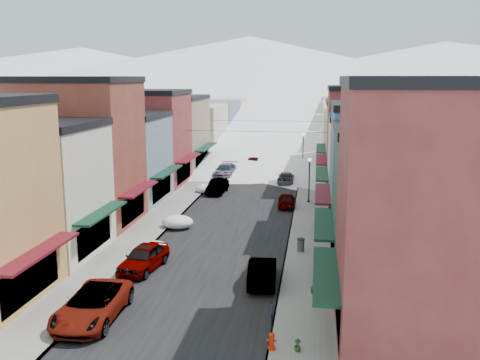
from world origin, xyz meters
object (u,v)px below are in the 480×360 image
(car_dark_hatch, at_px, (217,187))
(fire_hydrant, at_px, (272,342))
(car_silver_sedan, at_px, (144,258))
(car_white_suv, at_px, (92,305))
(trash_can, at_px, (301,245))
(car_green_sedan, at_px, (262,271))
(streetlamp_near, at_px, (309,174))

(car_dark_hatch, bearing_deg, fire_hydrant, -72.28)
(fire_hydrant, bearing_deg, car_silver_sedan, 134.17)
(car_white_suv, xyz_separation_m, fire_hydrant, (9.50, -2.00, -0.31))
(car_dark_hatch, xyz_separation_m, trash_can, (9.58, -18.75, -0.14))
(fire_hydrant, bearing_deg, car_green_sedan, 98.76)
(car_dark_hatch, height_order, car_green_sedan, car_green_sedan)
(car_green_sedan, bearing_deg, trash_can, -113.17)
(car_silver_sedan, bearing_deg, fire_hydrant, -38.00)
(car_white_suv, xyz_separation_m, car_dark_hatch, (0.80, 31.07, -0.07))
(car_dark_hatch, bearing_deg, trash_can, -59.95)
(car_silver_sedan, bearing_deg, streetlamp_near, 70.87)
(car_white_suv, bearing_deg, trash_can, 48.75)
(car_silver_sedan, bearing_deg, car_dark_hatch, 96.59)
(car_silver_sedan, xyz_separation_m, streetlamp_near, (10.39, 20.42, 2.13))
(car_silver_sedan, xyz_separation_m, car_green_sedan, (7.94, -1.23, -0.05))
(car_silver_sedan, relative_size, fire_hydrant, 5.91)
(car_green_sedan, bearing_deg, streetlamp_near, -100.09)
(car_white_suv, relative_size, streetlamp_near, 1.35)
(fire_hydrant, xyz_separation_m, streetlamp_near, (1.18, 29.90, 2.43))
(car_green_sedan, distance_m, streetlamp_near, 21.90)
(car_green_sedan, bearing_deg, fire_hydrant, 95.12)
(fire_hydrant, bearing_deg, car_dark_hatch, 104.74)
(car_dark_hatch, xyz_separation_m, fire_hydrant, (8.70, -33.07, -0.24))
(car_dark_hatch, bearing_deg, streetlamp_near, -14.77)
(fire_hydrant, bearing_deg, streetlamp_near, 87.75)
(car_green_sedan, height_order, trash_can, car_green_sedan)
(car_white_suv, xyz_separation_m, trash_can, (10.38, 12.32, -0.21))
(car_dark_hatch, height_order, trash_can, car_dark_hatch)
(car_white_suv, xyz_separation_m, streetlamp_near, (10.68, 27.90, 2.12))
(trash_can, bearing_deg, car_green_sedan, -109.53)
(car_green_sedan, xyz_separation_m, streetlamp_near, (2.45, 21.65, 2.18))
(car_silver_sedan, bearing_deg, car_white_suv, -84.39)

